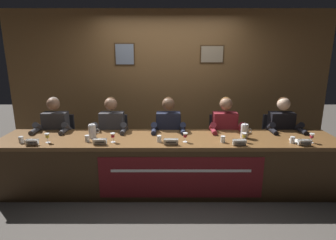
{
  "coord_description": "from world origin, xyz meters",
  "views": [
    {
      "loc": [
        -0.01,
        -3.65,
        1.95
      ],
      "look_at": [
        0.0,
        0.0,
        1.0
      ],
      "focal_mm": 29.9,
      "sensor_mm": 36.0,
      "label": 1
    }
  ],
  "objects_px": {
    "chair_left": "(114,144)",
    "document_stack_far_right": "(298,141)",
    "chair_far_right": "(275,144)",
    "nameplate_left": "(99,142)",
    "water_cup_far_left": "(21,140)",
    "water_pitcher_left_side": "(92,131)",
    "chair_center": "(168,144)",
    "juice_glass_far_left": "(47,136)",
    "water_cup_far_right": "(292,140)",
    "water_cup_left": "(87,139)",
    "panelist_right": "(225,132)",
    "juice_glass_right": "(244,136)",
    "panelist_center": "(168,132)",
    "water_cup_center": "(159,139)",
    "chair_far_left": "(61,145)",
    "nameplate_far_left": "(31,142)",
    "water_cup_right": "(222,140)",
    "nameplate_center": "(170,142)",
    "juice_glass_far_right": "(311,136)",
    "panelist_far_left": "(54,132)",
    "juice_glass_left": "(112,136)",
    "conference_table": "(168,156)",
    "nameplate_far_right": "(304,142)",
    "chair_right": "(222,144)",
    "nameplate_right": "(239,142)",
    "panelist_left": "(111,132)",
    "panelist_far_right": "(282,132)",
    "water_pitcher_right_side": "(244,131)"
  },
  "relations": [
    {
      "from": "nameplate_far_right",
      "to": "document_stack_far_right",
      "type": "relative_size",
      "value": 0.7
    },
    {
      "from": "water_cup_center",
      "to": "juice_glass_far_right",
      "type": "bearing_deg",
      "value": -0.98
    },
    {
      "from": "nameplate_center",
      "to": "water_cup_center",
      "type": "xyz_separation_m",
      "value": [
        -0.15,
        0.12,
        -0.0
      ]
    },
    {
      "from": "water_cup_left",
      "to": "juice_glass_right",
      "type": "bearing_deg",
      "value": -0.6
    },
    {
      "from": "water_cup_right",
      "to": "water_cup_center",
      "type": "bearing_deg",
      "value": 178.67
    },
    {
      "from": "panelist_center",
      "to": "juice_glass_right",
      "type": "xyz_separation_m",
      "value": [
        0.98,
        -0.58,
        0.12
      ]
    },
    {
      "from": "nameplate_right",
      "to": "juice_glass_far_right",
      "type": "bearing_deg",
      "value": 6.39
    },
    {
      "from": "chair_far_left",
      "to": "water_cup_right",
      "type": "xyz_separation_m",
      "value": [
        2.43,
        -0.79,
        0.35
      ]
    },
    {
      "from": "nameplate_far_left",
      "to": "juice_glass_far_right",
      "type": "height_order",
      "value": "juice_glass_far_right"
    },
    {
      "from": "nameplate_far_left",
      "to": "document_stack_far_right",
      "type": "distance_m",
      "value": 3.44
    },
    {
      "from": "water_cup_right",
      "to": "water_cup_far_right",
      "type": "relative_size",
      "value": 1.0
    },
    {
      "from": "chair_far_left",
      "to": "nameplate_far_left",
      "type": "xyz_separation_m",
      "value": [
        -0.0,
        -0.9,
        0.35
      ]
    },
    {
      "from": "chair_center",
      "to": "nameplate_center",
      "type": "bearing_deg",
      "value": -87.98
    },
    {
      "from": "water_cup_far_left",
      "to": "water_pitcher_left_side",
      "type": "distance_m",
      "value": 0.9
    },
    {
      "from": "water_cup_center",
      "to": "chair_left",
      "type": "bearing_deg",
      "value": 133.98
    },
    {
      "from": "water_cup_left",
      "to": "panelist_left",
      "type": "bearing_deg",
      "value": 69.82
    },
    {
      "from": "water_cup_center",
      "to": "panelist_right",
      "type": "height_order",
      "value": "panelist_right"
    },
    {
      "from": "water_cup_far_left",
      "to": "chair_right",
      "type": "xyz_separation_m",
      "value": [
        2.77,
        0.81,
        -0.35
      ]
    },
    {
      "from": "nameplate_left",
      "to": "document_stack_far_right",
      "type": "distance_m",
      "value": 2.59
    },
    {
      "from": "water_cup_far_left",
      "to": "chair_far_right",
      "type": "bearing_deg",
      "value": 12.53
    },
    {
      "from": "chair_left",
      "to": "nameplate_far_left",
      "type": "bearing_deg",
      "value": -133.83
    },
    {
      "from": "juice_glass_right",
      "to": "juice_glass_far_right",
      "type": "distance_m",
      "value": 0.87
    },
    {
      "from": "chair_far_left",
      "to": "document_stack_far_right",
      "type": "bearing_deg",
      "value": -12.46
    },
    {
      "from": "conference_table",
      "to": "chair_far_left",
      "type": "xyz_separation_m",
      "value": [
        -1.73,
        0.71,
        -0.09
      ]
    },
    {
      "from": "nameplate_far_left",
      "to": "water_cup_left",
      "type": "relative_size",
      "value": 1.94
    },
    {
      "from": "juice_glass_left",
      "to": "nameplate_far_right",
      "type": "relative_size",
      "value": 0.76
    },
    {
      "from": "juice_glass_left",
      "to": "panelist_center",
      "type": "relative_size",
      "value": 0.1
    },
    {
      "from": "juice_glass_far_left",
      "to": "water_cup_far_right",
      "type": "bearing_deg",
      "value": -0.29
    },
    {
      "from": "nameplate_left",
      "to": "panelist_right",
      "type": "xyz_separation_m",
      "value": [
        1.73,
        0.68,
        -0.07
      ]
    },
    {
      "from": "conference_table",
      "to": "panelist_center",
      "type": "height_order",
      "value": "panelist_center"
    },
    {
      "from": "nameplate_center",
      "to": "panelist_center",
      "type": "bearing_deg",
      "value": 92.62
    },
    {
      "from": "conference_table",
      "to": "nameplate_far_left",
      "type": "relative_size",
      "value": 28.02
    },
    {
      "from": "chair_far_right",
      "to": "nameplate_left",
      "type": "bearing_deg",
      "value": -161.32
    },
    {
      "from": "water_pitcher_left_side",
      "to": "juice_glass_far_right",
      "type": "bearing_deg",
      "value": -3.98
    },
    {
      "from": "water_cup_far_right",
      "to": "water_pitcher_right_side",
      "type": "bearing_deg",
      "value": 158.36
    },
    {
      "from": "nameplate_center",
      "to": "water_pitcher_left_side",
      "type": "xyz_separation_m",
      "value": [
        -1.07,
        0.28,
        0.05
      ]
    },
    {
      "from": "panelist_left",
      "to": "water_cup_right",
      "type": "relative_size",
      "value": 14.53
    },
    {
      "from": "panelist_far_left",
      "to": "juice_glass_left",
      "type": "height_order",
      "value": "panelist_far_left"
    },
    {
      "from": "juice_glass_far_left",
      "to": "water_cup_right",
      "type": "height_order",
      "value": "juice_glass_far_left"
    },
    {
      "from": "panelist_far_left",
      "to": "panelist_right",
      "type": "xyz_separation_m",
      "value": [
        2.59,
        0.0,
        0.0
      ]
    },
    {
      "from": "water_cup_far_left",
      "to": "juice_glass_far_left",
      "type": "bearing_deg",
      "value": 1.78
    },
    {
      "from": "chair_left",
      "to": "document_stack_far_right",
      "type": "xyz_separation_m",
      "value": [
        2.57,
        -0.76,
        0.32
      ]
    },
    {
      "from": "nameplate_far_left",
      "to": "panelist_far_right",
      "type": "xyz_separation_m",
      "value": [
        3.45,
        0.7,
        -0.07
      ]
    },
    {
      "from": "panelist_far_left",
      "to": "chair_left",
      "type": "xyz_separation_m",
      "value": [
        0.86,
        0.2,
        -0.28
      ]
    },
    {
      "from": "water_cup_left",
      "to": "panelist_right",
      "type": "height_order",
      "value": "panelist_right"
    },
    {
      "from": "nameplate_left",
      "to": "juice_glass_left",
      "type": "height_order",
      "value": "juice_glass_left"
    },
    {
      "from": "panelist_right",
      "to": "chair_right",
      "type": "bearing_deg",
      "value": 90.0
    },
    {
      "from": "chair_left",
      "to": "chair_center",
      "type": "relative_size",
      "value": 1.0
    },
    {
      "from": "water_cup_far_left",
      "to": "panelist_center",
      "type": "height_order",
      "value": "panelist_center"
    },
    {
      "from": "water_cup_center",
      "to": "water_cup_left",
      "type": "bearing_deg",
      "value": 179.32
    }
  ]
}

